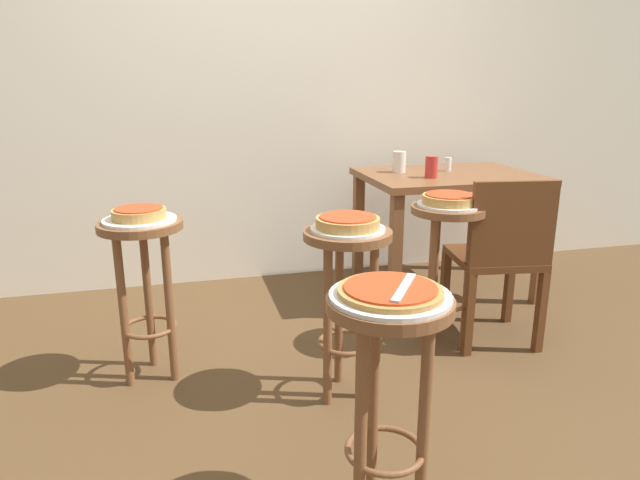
% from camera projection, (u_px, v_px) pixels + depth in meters
% --- Properties ---
extents(ground_plane, '(6.00, 6.00, 0.00)m').
position_uv_depth(ground_plane, '(345.00, 397.00, 2.39)').
color(ground_plane, brown).
extents(back_wall, '(6.00, 0.10, 3.00)m').
position_uv_depth(back_wall, '(271.00, 44.00, 3.51)').
color(back_wall, silver).
rests_on(back_wall, ground_plane).
extents(stool_foreground, '(0.35, 0.35, 0.72)m').
position_uv_depth(stool_foreground, '(388.00, 364.00, 1.59)').
color(stool_foreground, brown).
rests_on(stool_foreground, ground_plane).
extents(serving_plate_foreground, '(0.33, 0.33, 0.01)m').
position_uv_depth(serving_plate_foreground, '(390.00, 296.00, 1.53)').
color(serving_plate_foreground, silver).
rests_on(serving_plate_foreground, stool_foreground).
extents(pizza_foreground, '(0.29, 0.29, 0.02)m').
position_uv_depth(pizza_foreground, '(390.00, 290.00, 1.53)').
color(pizza_foreground, '#B78442').
rests_on(pizza_foreground, serving_plate_foreground).
extents(stool_middle, '(0.35, 0.35, 0.72)m').
position_uv_depth(stool_middle, '(347.00, 278.00, 2.27)').
color(stool_middle, brown).
rests_on(stool_middle, ground_plane).
extents(serving_plate_middle, '(0.29, 0.29, 0.01)m').
position_uv_depth(serving_plate_middle, '(348.00, 229.00, 2.22)').
color(serving_plate_middle, white).
rests_on(serving_plate_middle, stool_middle).
extents(pizza_middle, '(0.25, 0.25, 0.05)m').
position_uv_depth(pizza_middle, '(348.00, 222.00, 2.21)').
color(pizza_middle, tan).
rests_on(pizza_middle, serving_plate_middle).
extents(stool_leftside, '(0.35, 0.35, 0.72)m').
position_uv_depth(stool_leftside, '(446.00, 247.00, 2.70)').
color(stool_leftside, brown).
rests_on(stool_leftside, ground_plane).
extents(serving_plate_leftside, '(0.30, 0.30, 0.01)m').
position_uv_depth(serving_plate_leftside, '(449.00, 205.00, 2.64)').
color(serving_plate_leftside, silver).
rests_on(serving_plate_leftside, stool_leftside).
extents(pizza_leftside, '(0.25, 0.25, 0.05)m').
position_uv_depth(pizza_leftside, '(450.00, 199.00, 2.63)').
color(pizza_leftside, tan).
rests_on(pizza_leftside, serving_plate_leftside).
extents(stool_rear, '(0.35, 0.35, 0.72)m').
position_uv_depth(stool_rear, '(144.00, 267.00, 2.42)').
color(stool_rear, brown).
rests_on(stool_rear, ground_plane).
extents(serving_plate_rear, '(0.30, 0.30, 0.01)m').
position_uv_depth(serving_plate_rear, '(140.00, 220.00, 2.36)').
color(serving_plate_rear, white).
rests_on(serving_plate_rear, stool_rear).
extents(pizza_rear, '(0.22, 0.22, 0.05)m').
position_uv_depth(pizza_rear, '(139.00, 213.00, 2.35)').
color(pizza_rear, tan).
rests_on(pizza_rear, serving_plate_rear).
extents(dining_table, '(1.01, 0.75, 0.75)m').
position_uv_depth(dining_table, '(448.00, 192.00, 3.41)').
color(dining_table, brown).
rests_on(dining_table, ground_plane).
extents(cup_near_edge, '(0.07, 0.07, 0.12)m').
position_uv_depth(cup_near_edge, '(431.00, 167.00, 3.21)').
color(cup_near_edge, red).
rests_on(cup_near_edge, dining_table).
extents(cup_far_edge, '(0.08, 0.08, 0.13)m').
position_uv_depth(cup_far_edge, '(399.00, 162.00, 3.40)').
color(cup_far_edge, silver).
rests_on(cup_far_edge, dining_table).
extents(condiment_shaker, '(0.04, 0.04, 0.08)m').
position_uv_depth(condiment_shaker, '(448.00, 164.00, 3.45)').
color(condiment_shaker, white).
rests_on(condiment_shaker, dining_table).
extents(wooden_chair, '(0.45, 0.45, 0.85)m').
position_uv_depth(wooden_chair, '(500.00, 255.00, 2.75)').
color(wooden_chair, '#5B3319').
rests_on(wooden_chair, ground_plane).
extents(pizza_server_knife, '(0.14, 0.20, 0.01)m').
position_uv_depth(pizza_server_knife, '(404.00, 287.00, 1.51)').
color(pizza_server_knife, silver).
rests_on(pizza_server_knife, pizza_foreground).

